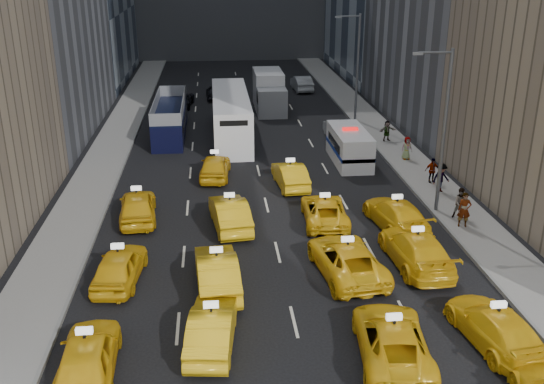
% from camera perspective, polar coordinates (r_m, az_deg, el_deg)
% --- Properties ---
extents(ground, '(160.00, 160.00, 0.00)m').
position_cam_1_polar(ground, '(22.56, 2.78, -14.88)').
color(ground, black).
rests_on(ground, ground).
extents(sidewalk_west, '(3.00, 90.00, 0.15)m').
position_cam_1_polar(sidewalk_west, '(45.64, -15.08, 3.68)').
color(sidewalk_west, gray).
rests_on(sidewalk_west, ground).
extents(sidewalk_east, '(3.00, 90.00, 0.15)m').
position_cam_1_polar(sidewalk_east, '(46.93, 11.15, 4.50)').
color(sidewalk_east, gray).
rests_on(sidewalk_east, ground).
extents(curb_west, '(0.15, 90.00, 0.18)m').
position_cam_1_polar(curb_west, '(45.41, -13.28, 3.78)').
color(curb_west, slate).
rests_on(curb_west, ground).
extents(curb_east, '(0.15, 90.00, 0.18)m').
position_cam_1_polar(curb_east, '(46.53, 9.43, 4.49)').
color(curb_east, slate).
rests_on(curb_east, ground).
extents(streetlight_near, '(2.15, 0.22, 9.00)m').
position_cam_1_polar(streetlight_near, '(33.39, 15.75, 5.94)').
color(streetlight_near, '#595B60').
rests_on(streetlight_near, ground).
extents(streetlight_far, '(2.15, 0.22, 9.00)m').
position_cam_1_polar(streetlight_far, '(52.11, 7.94, 11.82)').
color(streetlight_far, '#595B60').
rests_on(streetlight_far, ground).
extents(taxi_4, '(2.07, 4.76, 1.60)m').
position_cam_1_polar(taxi_4, '(21.91, -16.96, -14.60)').
color(taxi_4, yellow).
rests_on(taxi_4, ground).
extents(taxi_5, '(2.05, 4.62, 1.47)m').
position_cam_1_polar(taxi_5, '(22.63, -5.68, -12.57)').
color(taxi_5, yellow).
rests_on(taxi_5, ground).
extents(taxi_6, '(2.94, 5.40, 1.44)m').
position_cam_1_polar(taxi_6, '(22.34, 11.24, -13.48)').
color(taxi_6, yellow).
rests_on(taxi_6, ground).
extents(taxi_7, '(2.59, 5.14, 1.43)m').
position_cam_1_polar(taxi_7, '(24.02, 20.27, -11.81)').
color(taxi_7, yellow).
rests_on(taxi_7, ground).
extents(taxi_8, '(2.25, 4.59, 1.51)m').
position_cam_1_polar(taxi_8, '(27.31, -14.16, -6.79)').
color(taxi_8, yellow).
rests_on(taxi_8, ground).
extents(taxi_9, '(2.04, 5.00, 1.61)m').
position_cam_1_polar(taxi_9, '(26.08, -5.19, -7.45)').
color(taxi_9, yellow).
rests_on(taxi_9, ground).
extents(taxi_10, '(3.17, 5.73, 1.52)m').
position_cam_1_polar(taxi_10, '(27.28, 7.04, -6.27)').
color(taxi_10, yellow).
rests_on(taxi_10, ground).
extents(taxi_11, '(2.49, 5.62, 1.60)m').
position_cam_1_polar(taxi_11, '(28.61, 13.40, -5.26)').
color(taxi_11, yellow).
rests_on(taxi_11, ground).
extents(taxi_12, '(2.29, 4.87, 1.61)m').
position_cam_1_polar(taxi_12, '(33.30, -12.52, -1.30)').
color(taxi_12, yellow).
rests_on(taxi_12, ground).
extents(taxi_13, '(2.30, 5.05, 1.61)m').
position_cam_1_polar(taxi_13, '(31.71, -3.99, -1.99)').
color(taxi_13, yellow).
rests_on(taxi_13, ground).
extents(taxi_14, '(2.51, 4.96, 1.34)m').
position_cam_1_polar(taxi_14, '(32.41, 4.97, -1.75)').
color(taxi_14, yellow).
rests_on(taxi_14, ground).
extents(taxi_15, '(2.81, 5.46, 1.51)m').
position_cam_1_polar(taxi_15, '(32.29, 11.59, -2.04)').
color(taxi_15, yellow).
rests_on(taxi_15, ground).
extents(taxi_16, '(2.23, 4.65, 1.53)m').
position_cam_1_polar(taxi_16, '(38.97, -5.38, 2.42)').
color(taxi_16, yellow).
rests_on(taxi_16, ground).
extents(taxi_17, '(1.98, 4.68, 1.50)m').
position_cam_1_polar(taxi_17, '(37.31, 1.73, 1.61)').
color(taxi_17, yellow).
rests_on(taxi_17, ground).
extents(nypd_van, '(2.98, 5.97, 2.45)m').
position_cam_1_polar(nypd_van, '(42.07, 7.29, 4.25)').
color(nypd_van, silver).
rests_on(nypd_van, ground).
extents(double_decker, '(2.63, 10.13, 2.93)m').
position_cam_1_polar(double_decker, '(48.92, -9.57, 6.95)').
color(double_decker, black).
rests_on(double_decker, ground).
extents(city_bus, '(3.03, 13.16, 3.39)m').
position_cam_1_polar(city_bus, '(47.89, -3.90, 7.18)').
color(city_bus, white).
rests_on(city_bus, ground).
extents(box_truck, '(2.97, 7.62, 3.43)m').
position_cam_1_polar(box_truck, '(56.60, -0.27, 9.44)').
color(box_truck, silver).
rests_on(box_truck, ground).
extents(misc_car_0, '(1.70, 4.46, 1.45)m').
position_cam_1_polar(misc_car_0, '(47.78, 6.05, 5.90)').
color(misc_car_0, '#ACB0B4').
rests_on(misc_car_0, ground).
extents(misc_car_1, '(2.76, 5.08, 1.35)m').
position_cam_1_polar(misc_car_1, '(58.80, -8.64, 8.64)').
color(misc_car_1, black).
rests_on(misc_car_1, ground).
extents(misc_car_2, '(2.36, 4.92, 1.38)m').
position_cam_1_polar(misc_car_2, '(63.69, -0.60, 9.86)').
color(misc_car_2, gray).
rests_on(misc_car_2, ground).
extents(misc_car_3, '(1.80, 4.11, 1.38)m').
position_cam_1_polar(misc_car_3, '(61.49, -5.42, 9.35)').
color(misc_car_3, black).
rests_on(misc_car_3, ground).
extents(misc_car_4, '(1.96, 4.93, 1.59)m').
position_cam_1_polar(misc_car_4, '(65.21, 2.80, 10.20)').
color(misc_car_4, '#929599').
rests_on(misc_car_4, ground).
extents(pedestrian_0, '(0.77, 0.61, 1.86)m').
position_cam_1_polar(pedestrian_0, '(32.88, 17.65, -1.60)').
color(pedestrian_0, gray).
rests_on(pedestrian_0, sidewalk_east).
extents(pedestrian_1, '(0.90, 0.60, 1.70)m').
position_cam_1_polar(pedestrian_1, '(33.91, 17.36, -1.02)').
color(pedestrian_1, gray).
rests_on(pedestrian_1, sidewalk_east).
extents(pedestrian_2, '(1.23, 0.81, 1.77)m').
position_cam_1_polar(pedestrian_2, '(37.36, 15.62, 1.29)').
color(pedestrian_2, gray).
rests_on(pedestrian_2, sidewalk_east).
extents(pedestrian_3, '(0.96, 0.51, 1.57)m').
position_cam_1_polar(pedestrian_3, '(38.85, 14.83, 1.98)').
color(pedestrian_3, gray).
rests_on(pedestrian_3, sidewalk_east).
extents(pedestrian_4, '(0.83, 0.53, 1.59)m').
position_cam_1_polar(pedestrian_4, '(43.01, 12.56, 4.06)').
color(pedestrian_4, gray).
rests_on(pedestrian_4, sidewalk_east).
extents(pedestrian_5, '(1.50, 0.80, 1.56)m').
position_cam_1_polar(pedestrian_5, '(47.16, 10.77, 5.69)').
color(pedestrian_5, gray).
rests_on(pedestrian_5, sidewalk_east).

